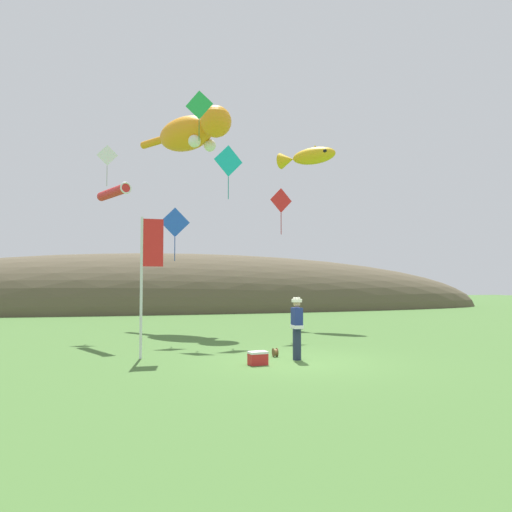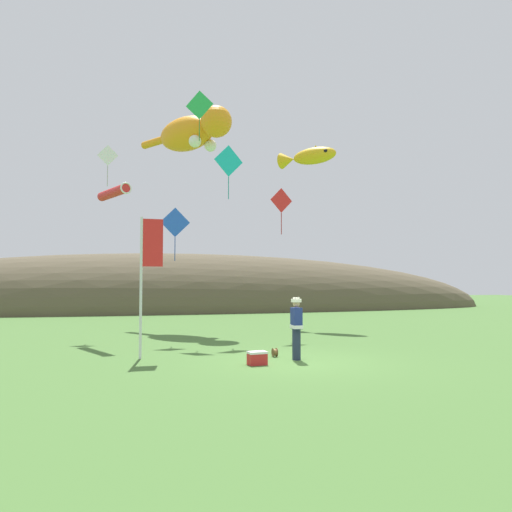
# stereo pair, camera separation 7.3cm
# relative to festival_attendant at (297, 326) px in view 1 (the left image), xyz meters

# --- Properties ---
(ground_plane) EXTENTS (120.00, 120.00, 0.00)m
(ground_plane) POSITION_rel_festival_attendant_xyz_m (-0.15, -0.27, -0.95)
(ground_plane) COLOR #477033
(distant_hill_ridge) EXTENTS (55.12, 11.30, 8.97)m
(distant_hill_ridge) POSITION_rel_festival_attendant_xyz_m (-0.15, 26.23, -0.95)
(distant_hill_ridge) COLOR brown
(distant_hill_ridge) RESTS_ON ground
(festival_attendant) EXTENTS (0.30, 0.43, 1.77)m
(festival_attendant) POSITION_rel_festival_attendant_xyz_m (0.00, 0.00, 0.00)
(festival_attendant) COLOR #232D47
(festival_attendant) RESTS_ON ground
(kite_spool) EXTENTS (0.13, 0.26, 0.26)m
(kite_spool) POSITION_rel_festival_attendant_xyz_m (-0.42, 0.73, -0.82)
(kite_spool) COLOR olive
(kite_spool) RESTS_ON ground
(picnic_cooler) EXTENTS (0.53, 0.38, 0.36)m
(picnic_cooler) POSITION_rel_festival_attendant_xyz_m (-1.31, -0.52, -0.77)
(picnic_cooler) COLOR red
(picnic_cooler) RESTS_ON ground
(festival_banner_pole) EXTENTS (0.66, 0.08, 4.12)m
(festival_banner_pole) POSITION_rel_festival_attendant_xyz_m (-4.11, 1.44, 1.74)
(festival_banner_pole) COLOR silver
(festival_banner_pole) RESTS_ON ground
(kite_giant_cat) EXTENTS (3.99, 5.70, 1.97)m
(kite_giant_cat) POSITION_rel_festival_attendant_xyz_m (-1.40, 10.88, 8.69)
(kite_giant_cat) COLOR orange
(kite_fish_windsock) EXTENTS (2.76, 3.05, 1.00)m
(kite_fish_windsock) POSITION_rel_festival_attendant_xyz_m (4.65, 10.63, 7.83)
(kite_fish_windsock) COLOR gold
(kite_tube_streamer) EXTENTS (1.28, 2.37, 0.44)m
(kite_tube_streamer) POSITION_rel_festival_attendant_xyz_m (-5.10, 6.19, 4.68)
(kite_tube_streamer) COLOR red
(kite_diamond_green) EXTENTS (1.06, 0.65, 2.13)m
(kite_diamond_green) POSITION_rel_festival_attendant_xyz_m (-1.73, 6.76, 8.59)
(kite_diamond_green) COLOR green
(kite_diamond_red) EXTENTS (1.01, 0.22, 1.93)m
(kite_diamond_red) POSITION_rel_festival_attendant_xyz_m (1.56, 5.92, 4.61)
(kite_diamond_red) COLOR red
(kite_diamond_teal) EXTENTS (1.23, 0.32, 2.17)m
(kite_diamond_teal) POSITION_rel_festival_attendant_xyz_m (-0.73, 5.67, 6.05)
(kite_diamond_teal) COLOR #19BFBF
(kite_diamond_blue) EXTENTS (1.12, 0.04, 2.02)m
(kite_diamond_blue) POSITION_rel_festival_attendant_xyz_m (-2.84, 5.45, 3.50)
(kite_diamond_blue) COLOR blue
(kite_diamond_white) EXTENTS (0.89, 0.16, 1.80)m
(kite_diamond_white) POSITION_rel_festival_attendant_xyz_m (-5.38, 8.78, 6.71)
(kite_diamond_white) COLOR white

